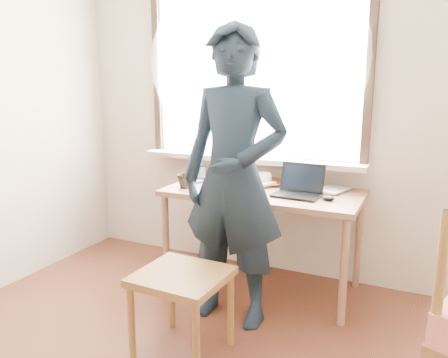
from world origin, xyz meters
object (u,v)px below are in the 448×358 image
at_px(laptop, 299,188).
at_px(work_chair, 182,286).
at_px(mug_dark, 185,181).
at_px(desk, 263,200).
at_px(mug_white, 263,179).
at_px(person, 234,178).

xyz_separation_m(laptop, work_chair, (-0.39, -0.96, -0.39)).
bearing_deg(mug_dark, desk, 19.03).
xyz_separation_m(laptop, mug_dark, (-0.83, -0.16, 0.00)).
xyz_separation_m(mug_white, mug_dark, (-0.50, -0.32, 0.00)).
xyz_separation_m(work_chair, person, (0.10, 0.49, 0.53)).
relative_size(mug_dark, person, 0.06).
bearing_deg(mug_white, work_chair, -93.14).
distance_m(mug_white, work_chair, 1.19).
xyz_separation_m(desk, person, (-0.01, -0.50, 0.26)).
bearing_deg(mug_dark, laptop, 10.65).
relative_size(desk, mug_dark, 12.72).
relative_size(desk, mug_white, 11.18).
distance_m(laptop, mug_dark, 0.84).
relative_size(laptop, work_chair, 0.66).
bearing_deg(person, mug_dark, 151.18).
xyz_separation_m(desk, work_chair, (-0.11, -0.99, -0.27)).
relative_size(desk, laptop, 4.29).
distance_m(laptop, person, 0.56).
distance_m(desk, work_chair, 1.03).
bearing_deg(desk, mug_white, 110.20).
relative_size(mug_dark, work_chair, 0.22).
bearing_deg(desk, laptop, -6.98).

